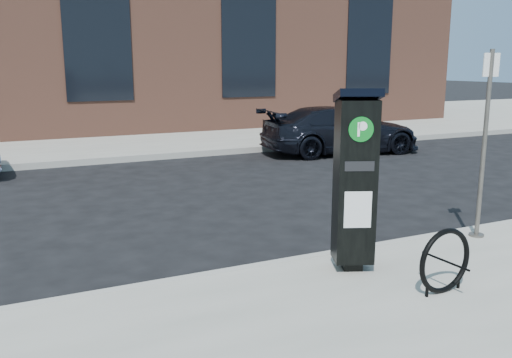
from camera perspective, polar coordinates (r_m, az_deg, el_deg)
ground at (r=6.36m, az=3.53°, el=-9.65°), size 120.00×120.00×0.00m
sidewalk_far at (r=19.51m, az=-16.79°, el=4.76°), size 60.00×12.00×0.15m
curb_near at (r=6.32m, az=3.63°, el=-9.07°), size 60.00×0.12×0.16m
curb_far at (r=13.68m, az=-12.90°, el=2.11°), size 60.00×0.12×0.16m
building at (r=22.42m, az=-18.68°, el=15.96°), size 28.00×10.05×8.25m
parking_kiosk at (r=5.82m, az=10.37°, el=0.01°), size 0.57×0.54×1.96m
sign_pole at (r=7.41m, az=22.88°, el=3.19°), size 0.21×0.19×2.38m
bike_rack at (r=5.61m, az=19.27°, el=-8.18°), size 0.66×0.09×0.66m
car_dark at (r=14.74m, az=8.90°, el=5.12°), size 4.49×2.23×1.25m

